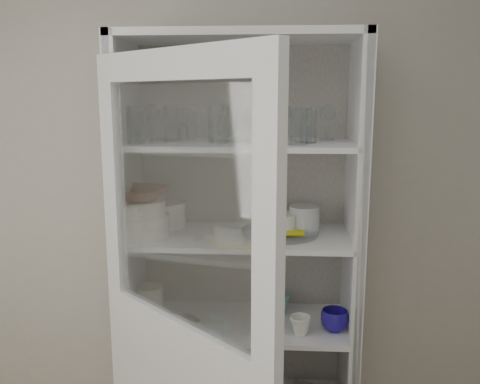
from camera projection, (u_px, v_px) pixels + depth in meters
The scene contains 34 objects.
wall_back at pixel (201, 212), 2.43m from camera, with size 3.60×0.02×2.60m, color #ADAB9F.
pantry_cabinet at pixel (241, 297), 2.33m from camera, with size 1.00×0.45×2.10m.
cupboard_door at pixel (182, 381), 1.77m from camera, with size 0.69×0.64×2.00m.
tumbler_0 at pixel (136, 125), 2.03m from camera, with size 0.08×0.08×0.15m, color silver.
tumbler_1 at pixel (158, 126), 2.03m from camera, with size 0.07×0.07×0.14m, color silver.
tumbler_2 at pixel (219, 129), 1.98m from camera, with size 0.06×0.06×0.13m, color silver.
tumbler_3 at pixel (245, 127), 2.01m from camera, with size 0.07×0.07×0.14m, color silver.
tumbler_4 at pixel (282, 125), 2.00m from camera, with size 0.08×0.08×0.15m, color silver.
tumbler_5 at pixel (268, 129), 1.97m from camera, with size 0.06×0.06×0.12m, color silver.
tumbler_6 at pixel (299, 127), 1.99m from camera, with size 0.07×0.07×0.14m, color silver.
tumbler_7 at pixel (172, 124), 2.15m from camera, with size 0.07×0.07×0.15m, color silver.
tumbler_8 at pixel (217, 124), 2.12m from camera, with size 0.07×0.07×0.15m, color silver.
tumbler_9 at pixel (247, 126), 2.14m from camera, with size 0.06×0.06×0.13m, color silver.
tumbler_10 at pixel (236, 124), 2.11m from camera, with size 0.07×0.07×0.15m, color silver.
tumbler_11 at pixel (303, 125), 2.11m from camera, with size 0.07×0.07×0.14m, color silver.
goblet_0 at pixel (152, 120), 2.22m from camera, with size 0.07×0.07×0.17m, color silver, non-canonical shape.
goblet_1 at pixel (188, 122), 2.20m from camera, with size 0.07×0.07×0.15m, color silver, non-canonical shape.
goblet_2 at pixel (282, 120), 2.17m from camera, with size 0.08×0.08×0.17m, color silver, non-canonical shape.
goblet_3 at pixel (328, 121), 2.19m from camera, with size 0.07×0.07×0.17m, color silver, non-canonical shape.
plate_stack_front at pixel (142, 226), 2.14m from camera, with size 0.23×0.23×0.10m, color white.
plate_stack_back at pixel (162, 214), 2.33m from camera, with size 0.22×0.22×0.11m, color white.
cream_bowl at pixel (141, 207), 2.12m from camera, with size 0.21×0.21×0.06m, color silver.
terracotta_bowl at pixel (141, 194), 2.11m from camera, with size 0.23×0.23×0.06m, color #592C1D.
glass_platter at pixel (280, 232), 2.20m from camera, with size 0.33×0.33×0.02m, color silver.
yellow_trivet at pixel (280, 228), 2.19m from camera, with size 0.18×0.18×0.01m, color #DAC20E.
white_ramekin at pixel (280, 220), 2.19m from camera, with size 0.14×0.14×0.06m, color white.
grey_bowl_stack at pixel (304, 219), 2.21m from camera, with size 0.13×0.13×0.12m, color #B7BABA.
mug_blue at pixel (334, 320), 2.17m from camera, with size 0.12×0.12×0.09m, color navy.
mug_teal at pixel (278, 304), 2.34m from camera, with size 0.10×0.10×0.10m, color teal.
mug_white at pixel (300, 326), 2.13m from camera, with size 0.09×0.09×0.08m, color white.
teal_jar at pixel (268, 306), 2.30m from camera, with size 0.09×0.09×0.11m.
measuring_cups at pixel (184, 322), 2.21m from camera, with size 0.10×0.10×0.04m, color silver.
white_canister at pixel (151, 301), 2.32m from camera, with size 0.12×0.12×0.14m, color white.
tumbler_12 at pixel (309, 127), 2.07m from camera, with size 0.07×0.07×0.13m, color silver.
Camera 1 is at (0.34, -0.85, 1.86)m, focal length 38.00 mm.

